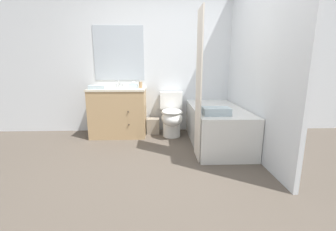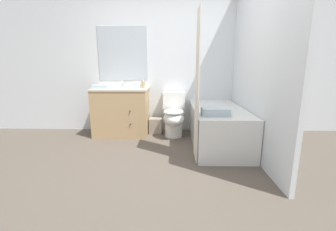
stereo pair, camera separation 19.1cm
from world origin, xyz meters
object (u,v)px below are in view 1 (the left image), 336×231
at_px(toilet, 172,116).
at_px(tissue_box, 134,85).
at_px(sink_faucet, 120,85).
at_px(hand_towel_folded, 97,87).
at_px(wastebasket, 153,126).
at_px(vanity_cabinet, 119,111).
at_px(bath_towel_folded, 216,111).
at_px(soap_dispenser, 141,85).
at_px(bathtub, 216,126).

height_order(toilet, tissue_box, tissue_box).
xyz_separation_m(sink_faucet, hand_towel_folded, (-0.30, -0.37, -0.00)).
relative_size(wastebasket, hand_towel_folded, 1.05).
bearing_deg(sink_faucet, hand_towel_folded, -129.23).
height_order(vanity_cabinet, bath_towel_folded, vanity_cabinet).
bearing_deg(soap_dispenser, tissue_box, 166.27).
xyz_separation_m(toilet, hand_towel_folded, (-1.22, -0.08, 0.50)).
bearing_deg(bath_towel_folded, tissue_box, 138.88).
height_order(toilet, bath_towel_folded, toilet).
height_order(wastebasket, tissue_box, tissue_box).
distance_m(sink_faucet, bathtub, 1.83).
bearing_deg(hand_towel_folded, bathtub, -10.18).
distance_m(sink_faucet, tissue_box, 0.32).
bearing_deg(toilet, hand_towel_folded, -176.07).
height_order(toilet, hand_towel_folded, hand_towel_folded).
bearing_deg(bath_towel_folded, soap_dispenser, 136.60).
relative_size(hand_towel_folded, bath_towel_folded, 0.74).
relative_size(sink_faucet, hand_towel_folded, 0.55).
bearing_deg(tissue_box, toilet, -9.75).
bearing_deg(bath_towel_folded, hand_towel_folded, 154.44).
bearing_deg(soap_dispenser, hand_towel_folded, -166.54).
height_order(wastebasket, bath_towel_folded, bath_towel_folded).
bearing_deg(hand_towel_folded, toilet, 3.93).
distance_m(bathtub, bath_towel_folded, 0.61).
bearing_deg(toilet, bathtub, -32.11).
bearing_deg(toilet, sink_faucet, 162.80).
bearing_deg(sink_faucet, tissue_box, -32.76).
distance_m(soap_dispenser, hand_towel_folded, 0.71).
height_order(vanity_cabinet, toilet, vanity_cabinet).
relative_size(sink_faucet, bath_towel_folded, 0.40).
xyz_separation_m(tissue_box, hand_towel_folded, (-0.57, -0.19, -0.01)).
distance_m(vanity_cabinet, toilet, 0.92).
xyz_separation_m(vanity_cabinet, bath_towel_folded, (1.45, -1.00, 0.20)).
bearing_deg(bathtub, vanity_cabinet, 162.59).
distance_m(sink_faucet, bath_towel_folded, 1.90).
height_order(vanity_cabinet, bathtub, vanity_cabinet).
bearing_deg(sink_faucet, bathtub, -23.96).
distance_m(toilet, bathtub, 0.80).
distance_m(vanity_cabinet, sink_faucet, 0.48).
height_order(bathtub, hand_towel_folded, hand_towel_folded).
xyz_separation_m(vanity_cabinet, tissue_box, (0.27, 0.04, 0.44)).
distance_m(hand_towel_folded, bath_towel_folded, 1.95).
height_order(toilet, wastebasket, toilet).
bearing_deg(wastebasket, bath_towel_folded, -51.32).
bearing_deg(vanity_cabinet, sink_faucet, 90.00).
bearing_deg(wastebasket, bathtub, -29.97).
bearing_deg(bathtub, hand_towel_folded, 169.82).
distance_m(bathtub, hand_towel_folded, 2.00).
relative_size(vanity_cabinet, bath_towel_folded, 2.67).
relative_size(bathtub, soap_dispenser, 11.41).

